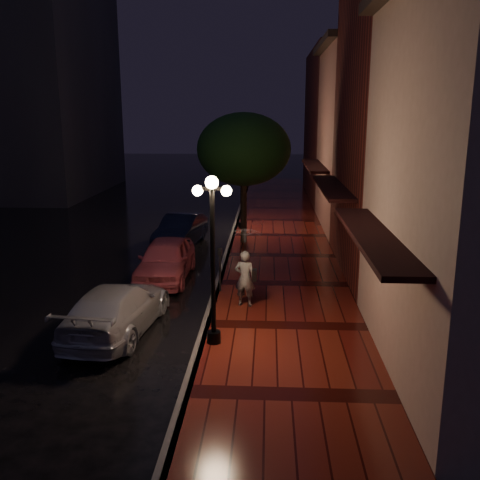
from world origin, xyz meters
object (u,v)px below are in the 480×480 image
at_px(street_tree, 244,152).
at_px(navy_car, 181,230).
at_px(woman_with_umbrella, 245,255).
at_px(streetlamp_far, 242,180).
at_px(pink_car, 166,259).
at_px(parking_meter, 220,265).
at_px(silver_car, 117,309).
at_px(streetlamp_near, 213,251).

bearing_deg(street_tree, navy_car, -175.53).
height_order(navy_car, woman_with_umbrella, woman_with_umbrella).
bearing_deg(woman_with_umbrella, street_tree, -75.49).
height_order(streetlamp_far, pink_car, streetlamp_far).
xyz_separation_m(pink_car, navy_car, (-0.27, 5.04, -0.04)).
distance_m(streetlamp_far, parking_meter, 10.07).
bearing_deg(streetlamp_far, navy_car, -128.81).
height_order(street_tree, pink_car, street_tree).
bearing_deg(street_tree, woman_with_umbrella, -87.05).
xyz_separation_m(navy_car, woman_with_umbrella, (3.28, -8.00, 1.05)).
bearing_deg(pink_car, streetlamp_far, 74.51).
height_order(pink_car, silver_car, pink_car).
height_order(navy_car, silver_car, navy_car).
distance_m(silver_car, woman_with_umbrella, 4.07).
distance_m(pink_car, navy_car, 5.05).
height_order(streetlamp_near, streetlamp_far, same).
bearing_deg(parking_meter, streetlamp_near, -80.77).
height_order(pink_car, parking_meter, parking_meter).
height_order(streetlamp_far, woman_with_umbrella, streetlamp_far).
bearing_deg(pink_car, street_tree, 64.05).
height_order(street_tree, silver_car, street_tree).
distance_m(street_tree, parking_meter, 7.66).
distance_m(streetlamp_near, street_tree, 11.12).
height_order(pink_car, woman_with_umbrella, woman_with_umbrella).
xyz_separation_m(street_tree, parking_meter, (-0.46, -6.94, -3.20)).
bearing_deg(streetlamp_near, street_tree, 88.65).
distance_m(navy_car, silver_car, 9.90).
bearing_deg(streetlamp_near, woman_with_umbrella, 76.17).
bearing_deg(streetlamp_near, parking_meter, 92.83).
xyz_separation_m(street_tree, silver_car, (-3.02, -10.12, -3.56)).
relative_size(streetlamp_near, woman_with_umbrella, 1.77).
xyz_separation_m(streetlamp_near, street_tree, (0.26, 10.99, 1.64)).
bearing_deg(pink_car, parking_meter, -38.04).
xyz_separation_m(streetlamp_near, woman_with_umbrella, (0.68, 2.77, -0.84)).
bearing_deg(streetlamp_far, street_tree, -85.09).
xyz_separation_m(streetlamp_far, parking_meter, (-0.20, -9.95, -1.55)).
bearing_deg(streetlamp_far, woman_with_umbrella, -86.52).
bearing_deg(parking_meter, streetlamp_far, 95.25).
bearing_deg(parking_meter, navy_car, 116.05).
bearing_deg(silver_car, parking_meter, -123.20).
bearing_deg(pink_car, streetlamp_near, -67.64).
height_order(street_tree, navy_car, street_tree).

